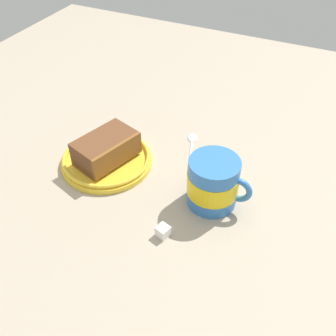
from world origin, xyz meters
TOP-DOWN VIEW (x-y plane):
  - ground_plane at (0.00, 0.00)cm, footprint 132.85×132.85cm
  - small_plate at (-9.30, -1.76)cm, footprint 17.06×17.06cm
  - cake_slice at (-9.04, -1.85)cm, footprint 10.07×12.74cm
  - tea_mug at (12.04, -2.65)cm, footprint 10.83×8.48cm
  - teaspoon at (2.91, 10.43)cm, footprint 5.17×12.15cm
  - sugar_cube at (7.74, -12.73)cm, footprint 2.30×2.30cm

SIDE VIEW (x-z plane):
  - ground_plane at x=0.00cm, z-range -2.82..0.00cm
  - teaspoon at x=2.91cm, z-range -0.05..0.75cm
  - small_plate at x=-9.30cm, z-range -0.02..1.81cm
  - sugar_cube at x=7.74cm, z-range 0.00..1.84cm
  - cake_slice at x=-9.04cm, z-range 1.05..6.04cm
  - tea_mug at x=12.04cm, z-range 0.04..8.84cm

